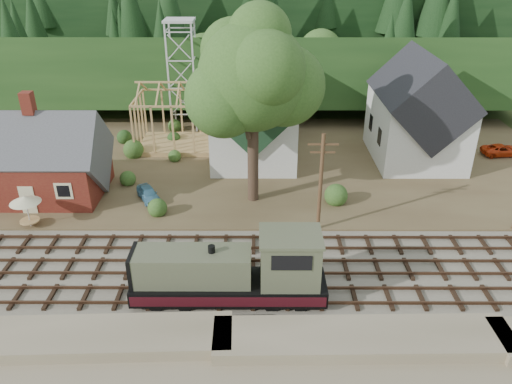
{
  "coord_description": "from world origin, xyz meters",
  "views": [
    {
      "loc": [
        2.35,
        -27.6,
        20.25
      ],
      "look_at": [
        2.26,
        6.0,
        3.0
      ],
      "focal_mm": 35.0,
      "sensor_mm": 36.0,
      "label": 1
    }
  ],
  "objects_px": {
    "car_red": "(502,150)",
    "patio_set": "(25,201)",
    "car_blue": "(148,194)",
    "car_green": "(11,189)",
    "locomotive": "(236,273)"
  },
  "relations": [
    {
      "from": "car_green",
      "to": "car_red",
      "type": "bearing_deg",
      "value": -60.31
    },
    {
      "from": "car_blue",
      "to": "patio_set",
      "type": "distance_m",
      "value": 9.51
    },
    {
      "from": "car_red",
      "to": "patio_set",
      "type": "distance_m",
      "value": 44.81
    },
    {
      "from": "car_blue",
      "to": "car_red",
      "type": "relative_size",
      "value": 0.82
    },
    {
      "from": "locomotive",
      "to": "car_blue",
      "type": "bearing_deg",
      "value": 121.77
    },
    {
      "from": "car_green",
      "to": "locomotive",
      "type": "bearing_deg",
      "value": -105.65
    },
    {
      "from": "locomotive",
      "to": "patio_set",
      "type": "bearing_deg",
      "value": 152.4
    },
    {
      "from": "car_blue",
      "to": "car_red",
      "type": "bearing_deg",
      "value": -12.92
    },
    {
      "from": "car_blue",
      "to": "car_green",
      "type": "relative_size",
      "value": 0.86
    },
    {
      "from": "locomotive",
      "to": "car_red",
      "type": "relative_size",
      "value": 2.89
    },
    {
      "from": "locomotive",
      "to": "car_green",
      "type": "height_order",
      "value": "locomotive"
    },
    {
      "from": "car_green",
      "to": "car_red",
      "type": "distance_m",
      "value": 47.05
    },
    {
      "from": "patio_set",
      "to": "car_blue",
      "type": "bearing_deg",
      "value": 27.73
    },
    {
      "from": "locomotive",
      "to": "patio_set",
      "type": "distance_m",
      "value": 18.35
    },
    {
      "from": "car_red",
      "to": "patio_set",
      "type": "xyz_separation_m",
      "value": [
        -42.49,
        -14.12,
        1.62
      ]
    }
  ]
}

